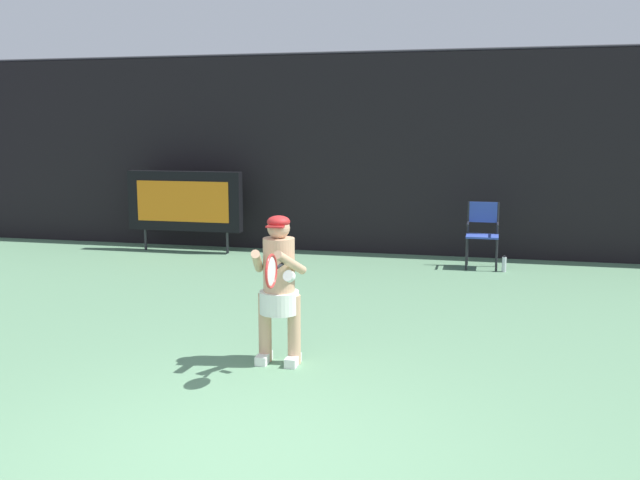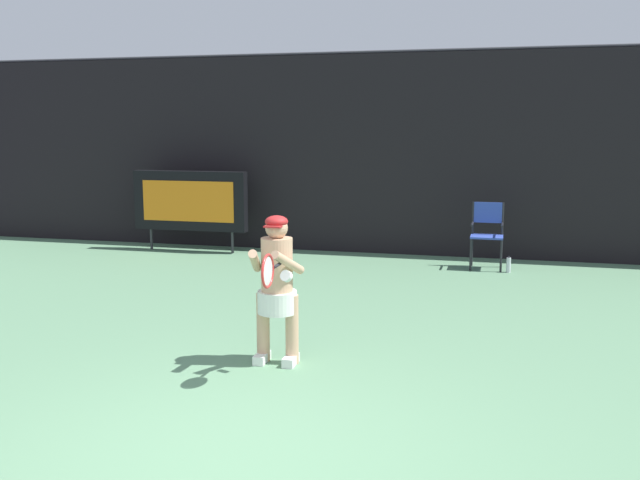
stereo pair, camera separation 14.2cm
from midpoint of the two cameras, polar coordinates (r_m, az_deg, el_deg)
name	(u,v)px [view 1 (the left image)]	position (r m, az deg, el deg)	size (l,w,h in m)	color
ground	(225,476)	(5.11, -8.47, -18.18)	(18.00, 22.00, 0.03)	#598361
backdrop_screen	(397,155)	(13.01, 5.86, 6.80)	(18.00, 0.12, 3.66)	black
scoreboard	(185,201)	(13.47, -11.07, 3.07)	(2.20, 0.21, 1.50)	black
umpire_chair	(482,231)	(12.03, 12.53, 0.74)	(0.52, 0.44, 1.08)	black
water_bottle	(504,264)	(11.84, 14.17, -1.89)	(0.07, 0.07, 0.27)	silver
tennis_player	(279,284)	(6.99, -3.89, -3.51)	(0.54, 0.62, 1.47)	white
tennis_racket	(272,271)	(6.34, -4.50, -2.47)	(0.03, 0.60, 0.31)	black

